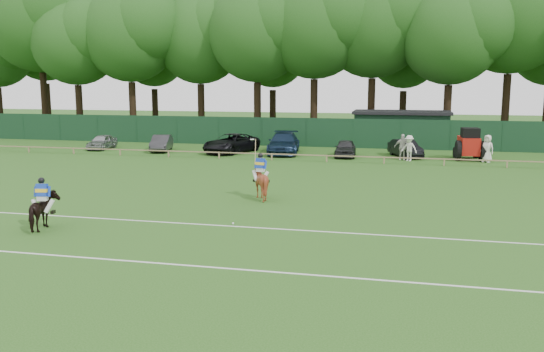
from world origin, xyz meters
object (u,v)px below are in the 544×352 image
(horse_chestnut, at_px, (260,182))
(spectator_mid, at_px, (402,147))
(sedan_silver, at_px, (102,142))
(horse_dark, at_px, (43,211))
(estate_black, at_px, (405,148))
(tractor, at_px, (469,145))
(sedan_grey, at_px, (161,143))
(hatch_grey, at_px, (345,148))
(polo_ball, at_px, (233,223))
(suv_black, at_px, (231,143))
(spectator_left, at_px, (409,148))
(sedan_navy, at_px, (284,143))
(spectator_right, at_px, (487,149))
(utility_shed, at_px, (401,128))

(horse_chestnut, bearing_deg, spectator_mid, -99.92)
(sedan_silver, distance_m, spectator_mid, 24.60)
(horse_dark, distance_m, estate_black, 28.51)
(horse_dark, bearing_deg, tractor, -139.26)
(horse_chestnut, distance_m, estate_black, 18.78)
(sedan_grey, distance_m, estate_black, 19.41)
(sedan_silver, relative_size, hatch_grey, 0.97)
(horse_chestnut, relative_size, polo_ball, 18.78)
(spectator_mid, bearing_deg, sedan_silver, 177.09)
(suv_black, height_order, tractor, tractor)
(spectator_left, bearing_deg, sedan_navy, -168.88)
(horse_dark, relative_size, hatch_grey, 0.46)
(sedan_navy, bearing_deg, sedan_grey, 176.61)
(suv_black, distance_m, spectator_mid, 13.39)
(horse_chestnut, height_order, spectator_left, spectator_left)
(sedan_grey, height_order, spectator_left, spectator_left)
(suv_black, relative_size, estate_black, 1.37)
(sedan_grey, distance_m, polo_ball, 25.36)
(estate_black, distance_m, spectator_right, 5.85)
(utility_shed, bearing_deg, spectator_left, -86.28)
(spectator_right, bearing_deg, spectator_mid, -145.39)
(sedan_silver, relative_size, spectator_right, 1.87)
(sedan_grey, bearing_deg, sedan_navy, -10.59)
(sedan_navy, xyz_separation_m, spectator_right, (14.96, -1.56, 0.15))
(estate_black, bearing_deg, sedan_silver, 158.66)
(sedan_silver, bearing_deg, sedan_navy, -1.49)
(sedan_silver, relative_size, sedan_navy, 0.64)
(hatch_grey, bearing_deg, spectator_left, -18.63)
(tractor, bearing_deg, polo_ball, -121.35)
(suv_black, xyz_separation_m, estate_black, (13.55, 0.47, -0.10))
(tractor, bearing_deg, utility_shed, 114.85)
(hatch_grey, xyz_separation_m, spectator_mid, (4.19, -0.95, 0.31))
(spectator_mid, relative_size, tractor, 0.65)
(sedan_navy, xyz_separation_m, utility_shed, (8.94, 8.09, 0.72))
(sedan_silver, bearing_deg, spectator_left, -7.16)
(spectator_left, bearing_deg, spectator_mid, 166.48)
(sedan_navy, xyz_separation_m, hatch_grey, (4.93, -0.81, -0.18))
(spectator_left, height_order, utility_shed, utility_shed)
(horse_chestnut, xyz_separation_m, utility_shed, (6.42, 25.52, 0.69))
(polo_ball, bearing_deg, hatch_grey, 84.16)
(horse_chestnut, bearing_deg, estate_black, -98.40)
(polo_ball, xyz_separation_m, utility_shed, (6.24, 30.71, 1.49))
(spectator_left, height_order, tractor, tractor)
(hatch_grey, height_order, spectator_left, spectator_left)
(horse_chestnut, xyz_separation_m, suv_black, (-6.72, 17.03, -0.09))
(spectator_left, relative_size, spectator_mid, 0.97)
(estate_black, relative_size, tractor, 1.35)
(estate_black, xyz_separation_m, utility_shed, (-0.41, 8.02, 0.89))
(horse_dark, bearing_deg, estate_black, -131.25)
(horse_chestnut, height_order, sedan_silver, horse_chestnut)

